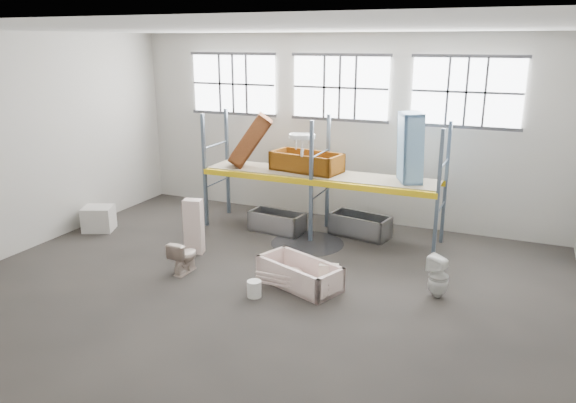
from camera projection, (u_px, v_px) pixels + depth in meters
The scene contains 33 objects.
floor at pixel (259, 289), 11.03m from camera, with size 12.00×10.00×0.10m, color #423C37.
ceiling at pixel (254, 25), 9.58m from camera, with size 12.00×10.00×0.10m, color silver.
wall_back at pixel (340, 129), 14.74m from camera, with size 12.00×0.10×5.00m, color #B2AFA5.
wall_front at pixel (46, 262), 5.87m from camera, with size 12.00×0.10×5.00m, color #9F9C93.
wall_left at pixel (23, 143), 12.62m from camera, with size 0.10×10.00×5.00m, color #BBB7AC.
window_left at pixel (234, 84), 15.56m from camera, with size 2.60×0.04×1.60m, color white.
window_mid at pixel (340, 88), 14.34m from camera, with size 2.60×0.04×1.60m, color white.
window_right at pixel (466, 92), 13.11m from camera, with size 2.60×0.04×1.60m, color white.
rack_upright_la at pixel (205, 171), 14.29m from camera, with size 0.08×0.08×3.00m, color slate.
rack_upright_lb at pixel (227, 162), 15.34m from camera, with size 0.08×0.08×3.00m, color slate.
rack_upright_ma at pixel (311, 182), 13.14m from camera, with size 0.08×0.08×3.00m, color slate.
rack_upright_mb at pixel (328, 172), 14.19m from camera, with size 0.08×0.08×3.00m, color slate.
rack_upright_ra at pixel (438, 196), 11.99m from camera, with size 0.08×0.08×3.00m, color slate.
rack_upright_rb at pixel (446, 183), 13.05m from camera, with size 0.08×0.08×3.00m, color slate.
rack_beam_front at pixel (311, 182), 13.14m from camera, with size 6.00×0.10×0.14m, color yellow.
rack_beam_back at pixel (328, 172), 14.19m from camera, with size 6.00×0.10×0.14m, color yellow.
shelf_deck at pixel (320, 174), 13.64m from camera, with size 5.90×1.10×0.03m, color gray.
wet_patch at pixel (307, 243), 13.39m from camera, with size 1.80×1.80×0.00m, color black.
bathtub_beige at pixel (300, 273), 11.04m from camera, with size 1.73×0.82×0.51m, color beige, non-canonical shape.
cistern_spare at pixel (329, 273), 11.00m from camera, with size 0.39×0.19×0.37m, color #F3E6CD.
sink_in_tub at pixel (292, 274), 11.25m from camera, with size 0.42×0.42×0.14m, color beige.
toilet_beige at pixel (184, 256), 11.63m from camera, with size 0.41×0.71×0.73m, color beige.
cistern_tall at pixel (194, 226), 12.62m from camera, with size 0.42×0.27×1.30m, color #F3D4CA.
toilet_white at pixel (438, 276), 10.49m from camera, with size 0.38×0.39×0.84m, color white.
steel_tub_left at pixel (277, 222), 14.17m from camera, with size 1.42×0.66×0.52m, color #B3B6BC, non-canonical shape.
steel_tub_right at pixel (360, 225), 13.85m from camera, with size 1.49×0.70×0.55m, color #9DA0A5, non-canonical shape.
rust_tub_flat at pixel (307, 162), 13.84m from camera, with size 1.79×0.84×0.50m, color #824C0B, non-canonical shape.
rust_tub_tilted at pixel (250, 140), 14.19m from camera, with size 1.45×0.68×0.41m, color brown, non-canonical shape.
sink_on_shelf at pixel (302, 155), 13.33m from camera, with size 0.64×0.50×0.57m, color silver.
blue_tub_upright at pixel (410, 148), 12.62m from camera, with size 1.64×0.77×0.46m, color #79A9D5, non-canonical shape.
bucket at pixel (254, 289), 10.56m from camera, with size 0.28×0.28×0.33m, color white.
carton_near at pixel (99, 219), 14.23m from camera, with size 0.74×0.64×0.64m, color beige.
carton_far at pixel (92, 216), 14.69m from camera, with size 0.56×0.56×0.47m, color white.
Camera 1 is at (4.57, -8.99, 4.79)m, focal length 33.95 mm.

